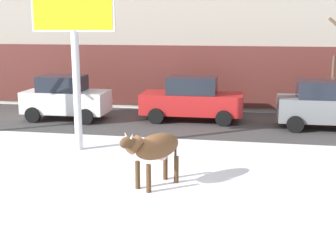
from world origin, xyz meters
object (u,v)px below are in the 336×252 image
Objects in this scene: car_red_sedan at (192,99)px; car_grey_hatchback at (324,105)px; cow_brown at (155,148)px; pedestrian_near_billboard at (13,86)px; car_white_hatchback at (66,98)px; billboard at (73,13)px.

car_red_sedan is 1.20× the size of car_grey_hatchback.
cow_brown is 8.22m from car_red_sedan.
pedestrian_near_billboard reaches higher than cow_brown.
cow_brown is 1.05× the size of pedestrian_near_billboard.
car_white_hatchback is 0.83× the size of car_red_sedan.
cow_brown is 9.09m from car_grey_hatchback.
pedestrian_near_billboard is at bearing 163.81° from car_red_sedan.
car_white_hatchback is (-5.51, 7.48, -0.07)m from cow_brown.
car_grey_hatchback is at bearing -12.90° from pedestrian_near_billboard.
car_white_hatchback is 2.04× the size of pedestrian_near_billboard.
pedestrian_near_billboard is (-14.79, 3.39, -0.05)m from car_grey_hatchback.
billboard is at bearing -119.46° from car_red_sedan.
car_grey_hatchback is (5.18, -0.60, 0.02)m from car_red_sedan.
car_red_sedan is 5.21m from car_grey_hatchback.
car_grey_hatchback is at bearing 56.94° from cow_brown.
car_white_hatchback is at bearing 117.33° from billboard.
cow_brown is at bearing -43.04° from billboard.
billboard is 9.96m from car_grey_hatchback.
billboard is at bearing -50.36° from pedestrian_near_billboard.
cow_brown is 0.33× the size of billboard.
pedestrian_near_billboard is (-4.33, 3.53, -0.05)m from car_white_hatchback.
car_grey_hatchback reaches higher than car_red_sedan.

